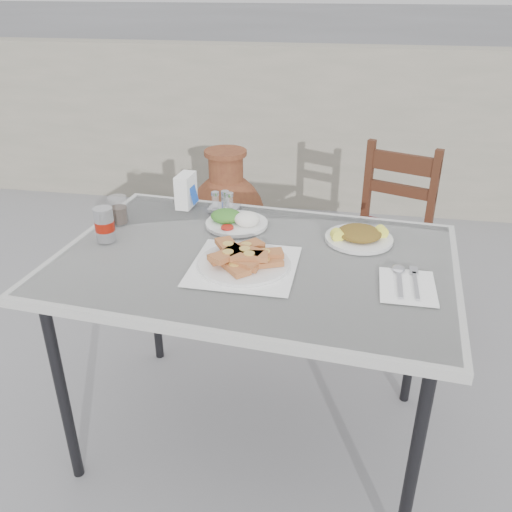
% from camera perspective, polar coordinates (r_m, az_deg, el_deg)
% --- Properties ---
extents(ground, '(80.00, 80.00, 0.00)m').
position_cam_1_polar(ground, '(2.30, -0.87, -17.82)').
color(ground, slate).
rests_on(ground, ground).
extents(cafe_table, '(1.39, 1.00, 0.80)m').
position_cam_1_polar(cafe_table, '(1.83, -0.16, -1.54)').
color(cafe_table, black).
rests_on(cafe_table, ground).
extents(pide_plate, '(0.34, 0.34, 0.07)m').
position_cam_1_polar(pide_plate, '(1.72, -1.29, -0.19)').
color(pide_plate, white).
rests_on(pide_plate, cafe_table).
extents(salad_rice_plate, '(0.23, 0.23, 0.06)m').
position_cam_1_polar(salad_rice_plate, '(2.02, -2.13, 3.82)').
color(salad_rice_plate, white).
rests_on(salad_rice_plate, cafe_table).
extents(salad_chopped_plate, '(0.24, 0.24, 0.05)m').
position_cam_1_polar(salad_chopped_plate, '(1.93, 10.80, 2.15)').
color(salad_chopped_plate, white).
rests_on(salad_chopped_plate, cafe_table).
extents(soda_can, '(0.07, 0.07, 0.12)m').
position_cam_1_polar(soda_can, '(1.96, -15.66, 3.22)').
color(soda_can, silver).
rests_on(soda_can, cafe_table).
extents(cola_glass, '(0.07, 0.07, 0.10)m').
position_cam_1_polar(cola_glass, '(2.10, -14.27, 4.59)').
color(cola_glass, white).
rests_on(cola_glass, cafe_table).
extents(napkin_holder, '(0.08, 0.12, 0.13)m').
position_cam_1_polar(napkin_holder, '(2.20, -7.39, 6.86)').
color(napkin_holder, white).
rests_on(napkin_holder, cafe_table).
extents(condiment_caddy, '(0.12, 0.10, 0.08)m').
position_cam_1_polar(condiment_caddy, '(2.16, -3.41, 5.52)').
color(condiment_caddy, silver).
rests_on(condiment_caddy, cafe_table).
extents(cutlery_napkin, '(0.17, 0.23, 0.02)m').
position_cam_1_polar(cutlery_napkin, '(1.70, 15.55, -2.75)').
color(cutlery_napkin, white).
rests_on(cutlery_napkin, cafe_table).
extents(chair, '(0.51, 0.51, 0.89)m').
position_cam_1_polar(chair, '(2.84, 13.59, 2.30)').
color(chair, '#3E1E11').
rests_on(chair, ground).
extents(terracotta_urn, '(0.45, 0.45, 0.79)m').
position_cam_1_polar(terracotta_urn, '(3.14, -3.04, 3.64)').
color(terracotta_urn, brown).
rests_on(terracotta_urn, ground).
extents(back_wall, '(6.00, 0.25, 1.20)m').
position_cam_1_polar(back_wall, '(4.23, 5.70, 13.11)').
color(back_wall, gray).
rests_on(back_wall, ground).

